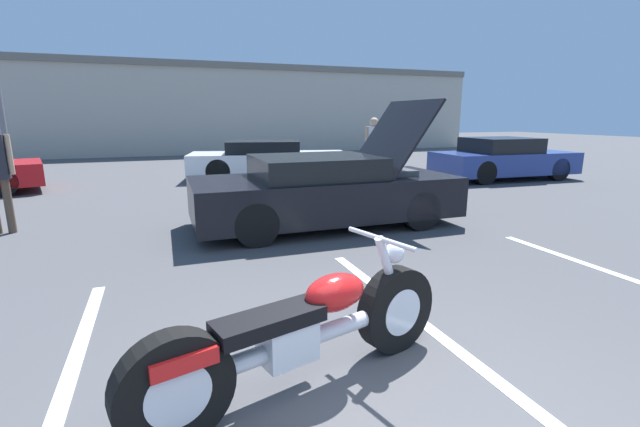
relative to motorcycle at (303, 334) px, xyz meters
name	(u,v)px	position (x,y,z in m)	size (l,w,h in m)	color
parking_stripe_back	(456,349)	(1.32, 0.04, -0.41)	(0.12, 4.86, 0.01)	white
far_building	(180,106)	(0.36, 21.24, 1.93)	(32.00, 4.20, 4.40)	#B2AD9E
motorcycle	(303,334)	(0.00, 0.00, 0.00)	(2.40, 0.92, 0.98)	black
show_car_hood_open	(326,191)	(1.81, 4.20, 0.20)	(4.45, 1.92, 2.12)	black
parked_car_mid_row	(268,160)	(2.24, 10.13, 0.15)	(4.93, 2.71, 1.13)	white
parked_car_right_row	(503,159)	(8.81, 7.58, 0.18)	(4.23, 2.03, 1.23)	navy
spectator_near_motorcycle	(373,145)	(4.71, 8.06, 0.68)	(0.52, 0.24, 1.81)	gray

